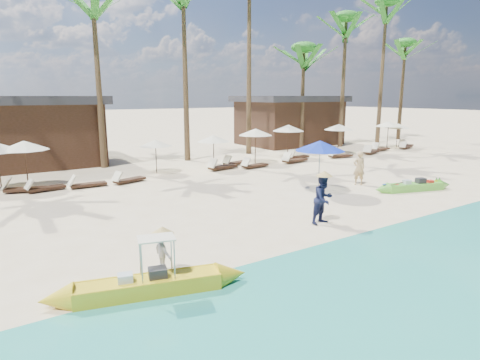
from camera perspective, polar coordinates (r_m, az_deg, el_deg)
ground at (r=14.92m, az=8.88°, el=-5.02°), size 240.00×240.00×0.00m
wet_sand_strip at (r=11.92m, az=25.42°, el=-10.46°), size 240.00×4.50×0.01m
green_canoe at (r=20.17m, az=23.47°, el=-0.87°), size 4.43×1.63×0.58m
yellow_canoe at (r=9.34m, az=-12.80°, el=-14.38°), size 4.92×1.59×1.30m
tourist at (r=20.47m, az=16.56°, el=1.64°), size 0.72×0.62×1.67m
vendor_green at (r=13.93m, az=11.78°, el=-2.68°), size 0.91×0.74×1.72m
vendor_yellow at (r=9.93m, az=-10.87°, el=-9.82°), size 0.45×0.67×0.97m
blue_umbrella at (r=18.00m, az=11.32°, el=4.80°), size 2.21×2.21×2.38m
lounger_3_right at (r=20.65m, az=-28.57°, el=-1.03°), size 1.89×1.12×0.61m
resort_parasol_4 at (r=21.27m, az=-28.37°, el=4.35°), size 2.20×2.20×2.26m
lounger_4_left at (r=20.43m, az=-26.17°, el=-0.96°), size 1.75×0.75×0.58m
lounger_4_right at (r=20.50m, az=-21.09°, el=-0.48°), size 1.73×0.56×0.58m
resort_parasol_5 at (r=22.98m, az=-11.93°, el=5.17°), size 1.85×1.85×1.90m
lounger_5_left at (r=20.92m, az=-15.71°, el=0.11°), size 1.80×1.01×0.58m
resort_parasol_6 at (r=23.84m, az=-3.79°, el=5.91°), size 1.97×1.97×2.03m
lounger_6_left at (r=23.76m, az=-2.71°, el=1.97°), size 2.01×0.93×0.66m
lounger_6_right at (r=24.32m, az=1.95°, el=2.17°), size 1.85×0.73×0.61m
resort_parasol_7 at (r=25.87m, az=2.21°, el=6.84°), size 2.19×2.19×2.25m
lounger_7_left at (r=25.26m, az=-0.83°, el=2.54°), size 1.87×0.90×0.61m
lounger_7_right at (r=26.44m, az=7.63°, el=2.89°), size 2.00×0.82×0.66m
resort_parasol_8 at (r=28.64m, az=6.89°, el=7.36°), size 2.25×2.25×2.31m
lounger_8_left at (r=28.09m, az=8.14°, el=3.35°), size 1.74×0.61×0.58m
resort_parasol_9 at (r=30.90m, az=13.89°, el=7.33°), size 2.19×2.19×2.26m
lounger_9_left at (r=29.21m, az=13.92°, el=3.47°), size 1.90×0.88×0.62m
lounger_9_right at (r=31.77m, az=18.08°, el=3.90°), size 1.98×1.16×0.64m
resort_parasol_10 at (r=35.58m, az=20.37°, el=7.49°), size 2.19×2.19×2.25m
lounger_10_left at (r=33.73m, az=19.22°, el=4.26°), size 1.93×0.74×0.64m
lounger_10_right at (r=35.85m, az=22.46°, el=4.39°), size 1.73×0.89×0.56m
resort_parasol_11 at (r=36.64m, az=21.55°, el=7.17°), size 1.95×1.95×2.01m
lounger_11_left at (r=37.05m, az=22.45°, el=4.62°), size 1.82×0.78×0.60m
palm_3 at (r=25.95m, az=-20.06°, el=20.68°), size 2.08×2.08×10.52m
palm_4 at (r=27.72m, az=-8.03°, el=22.47°), size 2.08×2.08×11.70m
palm_5 at (r=30.92m, az=1.33°, el=24.04°), size 2.08×2.08×13.60m
palm_6 at (r=33.78m, az=9.04°, el=16.41°), size 2.08×2.08×8.51m
palm_7 at (r=35.99m, az=14.76°, el=19.00°), size 2.08×2.08×11.08m
palm_8 at (r=39.34m, az=19.95°, el=19.80°), size 2.08×2.08×12.70m
palm_9 at (r=44.07m, az=22.36°, el=15.91°), size 2.08×2.08×9.82m
pavilion_west at (r=28.17m, az=-29.93°, el=6.01°), size 10.80×6.60×4.30m
pavilion_east at (r=36.74m, az=7.00°, el=8.50°), size 8.80×6.60×4.30m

